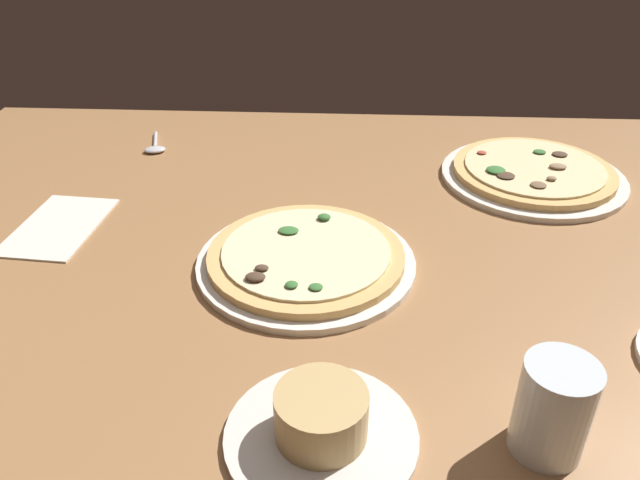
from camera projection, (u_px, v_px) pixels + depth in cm
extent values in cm
cube|color=#996B42|center=(333.00, 263.00, 90.13)|extent=(150.00, 110.00, 4.00)
cylinder|color=silver|center=(306.00, 262.00, 85.74)|extent=(29.86, 29.86, 1.00)
cylinder|color=tan|center=(306.00, 256.00, 85.16)|extent=(26.84, 26.84, 1.20)
cylinder|color=beige|center=(306.00, 251.00, 84.74)|extent=(22.83, 22.83, 0.40)
ellipsoid|color=#4C3828|center=(255.00, 277.00, 78.58)|extent=(2.58, 1.95, 0.73)
ellipsoid|color=#4C3828|center=(262.00, 268.00, 80.42)|extent=(1.79, 1.36, 0.57)
ellipsoid|color=#387033|center=(324.00, 217.00, 91.42)|extent=(1.92, 1.71, 0.75)
ellipsoid|color=#387033|center=(288.00, 230.00, 88.45)|extent=(2.89, 2.23, 0.49)
ellipsoid|color=#387033|center=(292.00, 285.00, 77.35)|extent=(1.61, 1.58, 0.50)
ellipsoid|color=#387033|center=(316.00, 287.00, 77.01)|extent=(1.75, 1.58, 0.42)
cylinder|color=silver|center=(532.00, 177.00, 108.34)|extent=(31.09, 31.09, 1.00)
cylinder|color=tan|center=(534.00, 171.00, 107.76)|extent=(27.23, 27.23, 1.20)
cylinder|color=beige|center=(534.00, 167.00, 107.34)|extent=(23.48, 23.48, 0.40)
ellipsoid|color=brown|center=(539.00, 185.00, 100.60)|extent=(2.58, 2.46, 0.45)
ellipsoid|color=#387033|center=(496.00, 170.00, 105.11)|extent=(3.18, 3.10, 0.62)
ellipsoid|color=#4C3828|center=(560.00, 154.00, 110.80)|extent=(2.67, 2.34, 0.45)
ellipsoid|color=#AD4733|center=(482.00, 152.00, 111.41)|extent=(1.65, 1.49, 0.43)
ellipsoid|color=#937556|center=(558.00, 166.00, 106.24)|extent=(2.90, 2.13, 0.68)
ellipsoid|color=#4C3828|center=(506.00, 175.00, 103.54)|extent=(2.99, 2.85, 0.43)
ellipsoid|color=#937556|center=(552.00, 178.00, 102.35)|extent=(1.60, 1.32, 0.64)
ellipsoid|color=#387033|center=(540.00, 152.00, 111.66)|extent=(2.20, 1.88, 0.49)
cylinder|color=silver|center=(324.00, 436.00, 60.42)|extent=(18.82, 18.82, 0.80)
cylinder|color=tan|center=(324.00, 415.00, 58.90)|extent=(8.94, 8.94, 4.98)
cylinder|color=silver|center=(553.00, 409.00, 57.28)|extent=(6.93, 6.93, 10.02)
cylinder|color=silver|center=(550.00, 423.00, 58.28)|extent=(6.37, 6.37, 6.25)
cube|color=silver|center=(59.00, 226.00, 94.71)|extent=(12.92, 19.22, 0.30)
ellipsoid|color=silver|center=(155.00, 150.00, 118.22)|extent=(4.57, 3.71, 1.00)
cylinder|color=silver|center=(155.00, 141.00, 121.95)|extent=(2.88, 8.66, 0.70)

